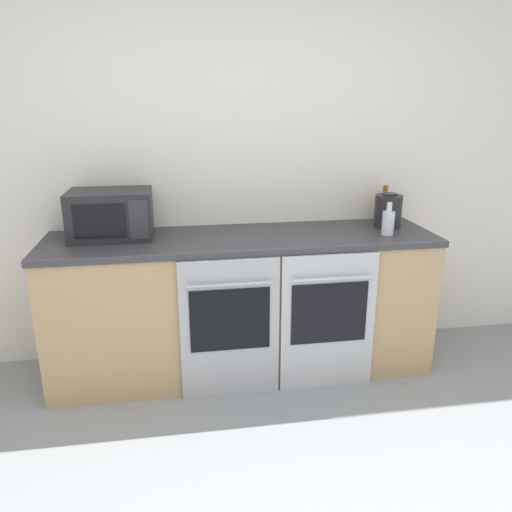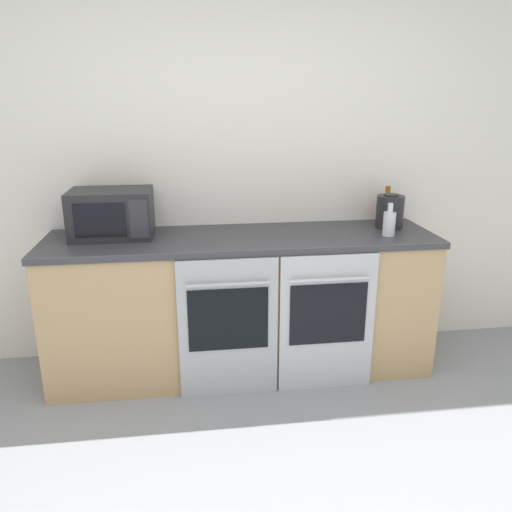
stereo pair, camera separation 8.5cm
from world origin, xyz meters
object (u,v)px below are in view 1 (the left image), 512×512
oven_right (328,322)px  bottle_clear (388,222)px  oven_left (230,328)px  microwave (111,214)px  bottle_amber (384,207)px  kettle (388,211)px

oven_right → bottle_clear: bottle_clear is taller
oven_right → bottle_clear: 0.73m
oven_left → bottle_clear: bearing=11.8°
microwave → bottle_amber: bearing=5.0°
microwave → bottle_clear: microwave is taller
oven_left → oven_right: bearing=0.0°
oven_left → oven_right: same height
microwave → bottle_amber: (1.83, 0.16, -0.05)m
oven_right → kettle: bearing=38.5°
bottle_clear → kettle: (0.08, 0.19, 0.03)m
bottle_amber → microwave: bearing=-175.0°
bottle_amber → kettle: bottle_amber is taller
oven_right → bottle_clear: (0.43, 0.22, 0.55)m
microwave → bottle_amber: size_ratio=1.98×
microwave → kettle: bearing=-0.3°
bottle_clear → oven_right: bearing=-153.5°
bottle_amber → oven_left: bearing=-153.5°
oven_left → oven_right: (0.60, 0.00, 0.00)m
kettle → bottle_clear: bearing=-112.5°
bottle_clear → bottle_amber: (0.13, 0.36, 0.02)m
bottle_clear → oven_left: bearing=-168.2°
oven_left → microwave: (-0.67, 0.42, 0.62)m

